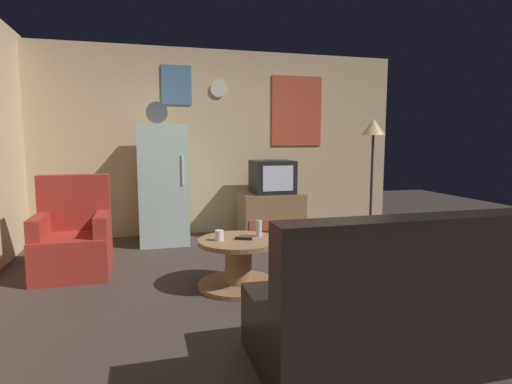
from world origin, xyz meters
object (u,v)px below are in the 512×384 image
object	(u,v)px
crt_tv	(272,177)
book_stack	(314,232)
tv_stand	(271,215)
mug_ceramic_white	(219,235)
standing_lamp	(373,136)
coffee_table	(238,263)
wine_glass	(259,228)
couch	(400,311)
armchair	(74,240)
remote_control	(244,238)
fridge	(163,184)

from	to	relation	value
crt_tv	book_stack	size ratio (longest dim) A/B	2.59
tv_stand	mug_ceramic_white	bearing A→B (deg)	-119.91
standing_lamp	coffee_table	world-z (taller)	standing_lamp
wine_glass	couch	size ratio (longest dim) A/B	0.09
mug_ceramic_white	book_stack	world-z (taller)	mug_ceramic_white
standing_lamp	book_stack	world-z (taller)	standing_lamp
standing_lamp	wine_glass	bearing A→B (deg)	-144.61
wine_glass	armchair	distance (m)	1.85
crt_tv	tv_stand	bearing A→B (deg)	175.16
tv_stand	book_stack	bearing A→B (deg)	-10.56
standing_lamp	couch	world-z (taller)	standing_lamp
wine_glass	book_stack	world-z (taller)	wine_glass
tv_stand	coffee_table	xyz separation A→B (m)	(-0.88, -1.82, -0.08)
coffee_table	armchair	xyz separation A→B (m)	(-1.48, 0.80, 0.12)
standing_lamp	remote_control	size ratio (longest dim) A/B	10.60
crt_tv	couch	distance (m)	3.36
tv_stand	standing_lamp	distance (m)	1.72
tv_stand	wine_glass	distance (m)	1.90
coffee_table	mug_ceramic_white	world-z (taller)	mug_ceramic_white
coffee_table	book_stack	world-z (taller)	coffee_table
fridge	tv_stand	bearing A→B (deg)	-0.29
crt_tv	remote_control	bearing A→B (deg)	-114.59
fridge	remote_control	world-z (taller)	fridge
standing_lamp	armchair	xyz separation A→B (m)	(-3.66, -0.66, -1.02)
couch	remote_control	bearing A→B (deg)	111.92
wine_glass	remote_control	xyz separation A→B (m)	(-0.16, -0.08, -0.06)
remote_control	tv_stand	bearing A→B (deg)	90.17
tv_stand	book_stack	distance (m)	0.65
armchair	book_stack	bearing A→B (deg)	17.22
tv_stand	remote_control	size ratio (longest dim) A/B	5.60
fridge	couch	bearing A→B (deg)	-70.23
armchair	book_stack	xyz separation A→B (m)	(2.94, 0.91, -0.30)
tv_stand	remote_control	world-z (taller)	tv_stand
standing_lamp	coffee_table	xyz separation A→B (m)	(-2.18, -1.46, -1.14)
crt_tv	standing_lamp	distance (m)	1.45
remote_control	couch	distance (m)	1.59
tv_stand	remote_control	bearing A→B (deg)	-114.29
tv_stand	couch	bearing A→B (deg)	-94.20
armchair	crt_tv	bearing A→B (deg)	23.35
tv_stand	crt_tv	size ratio (longest dim) A/B	1.56
wine_glass	standing_lamp	bearing A→B (deg)	35.39
tv_stand	fridge	bearing A→B (deg)	179.71
mug_ceramic_white	couch	distance (m)	1.70
mug_ceramic_white	book_stack	bearing A→B (deg)	46.27
standing_lamp	couch	bearing A→B (deg)	-117.67
couch	fridge	bearing A→B (deg)	109.77
crt_tv	mug_ceramic_white	size ratio (longest dim) A/B	6.00
remote_control	standing_lamp	bearing A→B (deg)	59.27
fridge	tv_stand	xyz separation A→B (m)	(1.44, -0.01, -0.46)
fridge	couch	distance (m)	3.56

